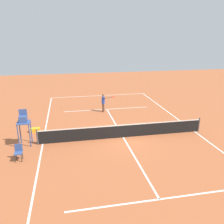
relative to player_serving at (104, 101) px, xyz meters
The scene contains 8 objects.
ground_plane 6.18m from the player_serving, 93.74° to the left, with size 60.00×60.00×0.00m, color #AD5933.
court_lines 6.17m from the player_serving, 93.74° to the left, with size 11.17×24.67×0.01m.
tennis_net 6.11m from the player_serving, 93.74° to the left, with size 11.77×0.10×1.07m.
player_serving is the anchor object (origin of this frame).
tennis_ball 2.04m from the player_serving, 71.48° to the left, with size 0.07×0.07×0.07m, color #CCE033.
umpire_chair 8.61m from the player_serving, 43.85° to the left, with size 0.80×0.80×2.41m.
courtside_chair_near 10.17m from the player_serving, 51.72° to the left, with size 0.44×0.46×0.95m.
equipment_bag 7.07m from the player_serving, 32.96° to the left, with size 0.76×0.32×0.30m, color yellow.
Camera 1 is at (3.75, 14.86, 6.93)m, focal length 37.71 mm.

